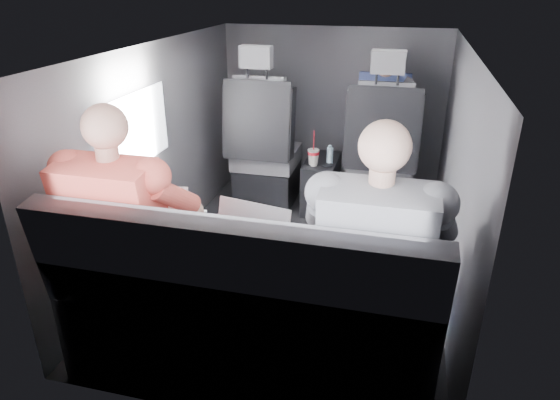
% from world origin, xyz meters
% --- Properties ---
extents(floor, '(2.60, 2.60, 0.00)m').
position_xyz_m(floor, '(0.00, 0.00, 0.00)').
color(floor, black).
rests_on(floor, ground).
extents(ceiling, '(2.60, 2.60, 0.00)m').
position_xyz_m(ceiling, '(0.00, 0.00, 1.35)').
color(ceiling, '#B2B2AD').
rests_on(ceiling, panel_back).
extents(panel_left, '(0.02, 2.60, 1.35)m').
position_xyz_m(panel_left, '(-0.90, 0.00, 0.68)').
color(panel_left, '#56565B').
rests_on(panel_left, floor).
extents(panel_right, '(0.02, 2.60, 1.35)m').
position_xyz_m(panel_right, '(0.90, 0.00, 0.68)').
color(panel_right, '#56565B').
rests_on(panel_right, floor).
extents(panel_front, '(1.80, 0.02, 1.35)m').
position_xyz_m(panel_front, '(0.00, 1.30, 0.68)').
color(panel_front, '#56565B').
rests_on(panel_front, floor).
extents(panel_back, '(1.80, 0.02, 1.35)m').
position_xyz_m(panel_back, '(0.00, -1.30, 0.68)').
color(panel_back, '#56565B').
rests_on(panel_back, floor).
extents(side_window, '(0.02, 0.75, 0.42)m').
position_xyz_m(side_window, '(-0.88, -0.30, 0.90)').
color(side_window, white).
rests_on(side_window, panel_left).
extents(seatbelt, '(0.35, 0.11, 0.59)m').
position_xyz_m(seatbelt, '(0.45, 0.67, 0.80)').
color(seatbelt, black).
rests_on(seatbelt, front_seat_right).
extents(front_seat_left, '(0.52, 0.58, 1.26)m').
position_xyz_m(front_seat_left, '(-0.45, 0.84, 0.40)').
color(front_seat_left, black).
rests_on(front_seat_left, floor).
extents(front_seat_right, '(0.52, 0.58, 1.26)m').
position_xyz_m(front_seat_right, '(0.45, 0.84, 0.40)').
color(front_seat_right, black).
rests_on(front_seat_right, floor).
extents(center_console, '(0.24, 0.48, 0.41)m').
position_xyz_m(center_console, '(0.00, 0.88, 0.20)').
color(center_console, black).
rests_on(center_console, floor).
extents(rear_bench, '(1.60, 0.57, 0.92)m').
position_xyz_m(rear_bench, '(0.00, -1.06, 0.31)').
color(rear_bench, slate).
rests_on(rear_bench, floor).
extents(soda_cup, '(0.09, 0.09, 0.27)m').
position_xyz_m(soda_cup, '(-0.04, 0.75, 0.47)').
color(soda_cup, white).
rests_on(soda_cup, center_console).
extents(water_bottle, '(0.05, 0.05, 0.14)m').
position_xyz_m(water_bottle, '(0.07, 0.82, 0.47)').
color(water_bottle, '#A3BFDD').
rests_on(water_bottle, center_console).
extents(laptop_white, '(0.37, 0.36, 0.24)m').
position_xyz_m(laptop_white, '(-0.49, -0.78, 0.63)').
color(laptop_white, silver).
rests_on(laptop_white, passenger_rear_left).
extents(laptop_silver, '(0.38, 0.37, 0.24)m').
position_xyz_m(laptop_silver, '(0.00, -0.84, 0.63)').
color(laptop_silver, silver).
rests_on(laptop_silver, rear_bench).
extents(laptop_black, '(0.33, 0.31, 0.22)m').
position_xyz_m(laptop_black, '(0.47, -0.78, 0.63)').
color(laptop_black, black).
rests_on(laptop_black, passenger_rear_right).
extents(passenger_rear_left, '(0.52, 0.64, 1.25)m').
position_xyz_m(passenger_rear_left, '(-0.55, -0.97, 0.64)').
color(passenger_rear_left, '#36373B').
rests_on(passenger_rear_left, rear_bench).
extents(passenger_rear_right, '(0.52, 0.64, 1.26)m').
position_xyz_m(passenger_rear_right, '(0.53, -0.97, 0.64)').
color(passenger_rear_right, navy).
rests_on(passenger_rear_right, rear_bench).
extents(passenger_front_right, '(0.38, 0.38, 0.75)m').
position_xyz_m(passenger_front_right, '(0.42, 1.10, 0.74)').
color(passenger_front_right, navy).
rests_on(passenger_front_right, front_seat_right).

